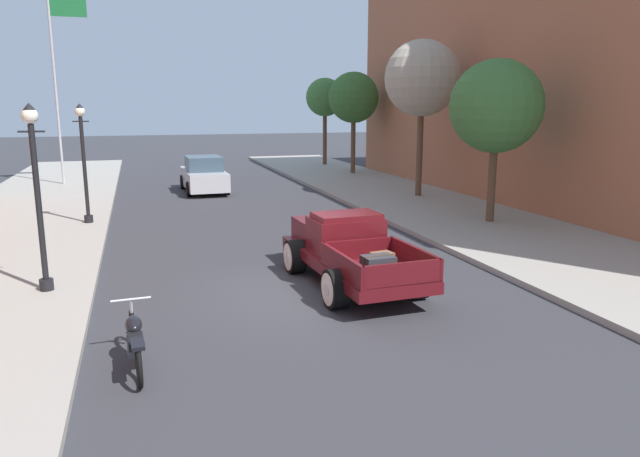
% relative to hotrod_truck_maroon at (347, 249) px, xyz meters
% --- Properties ---
extents(ground_plane, '(140.00, 140.00, 0.00)m').
position_rel_hotrod_truck_maroon_xyz_m(ground_plane, '(-0.96, -0.35, -0.75)').
color(ground_plane, '#333338').
extents(sidewalk_right, '(5.50, 64.00, 0.15)m').
position_rel_hotrod_truck_maroon_xyz_m(sidewalk_right, '(6.29, -0.35, -0.68)').
color(sidewalk_right, '#9E998E').
rests_on(sidewalk_right, ground).
extents(building_right_storefront, '(12.00, 28.00, 12.57)m').
position_rel_hotrod_truck_maroon_xyz_m(building_right_storefront, '(15.04, 7.79, 5.53)').
color(building_right_storefront, '#A86647').
rests_on(building_right_storefront, ground).
extents(hotrod_truck_maroon, '(2.34, 5.00, 1.58)m').
position_rel_hotrod_truck_maroon_xyz_m(hotrod_truck_maroon, '(0.00, 0.00, 0.00)').
color(hotrod_truck_maroon, '#510F14').
rests_on(hotrod_truck_maroon, ground).
extents(motorcycle_parked, '(0.62, 2.12, 0.93)m').
position_rel_hotrod_truck_maroon_xyz_m(motorcycle_parked, '(-4.62, -3.28, -0.31)').
color(motorcycle_parked, black).
rests_on(motorcycle_parked, ground).
extents(car_background_silver, '(1.95, 4.34, 1.65)m').
position_rel_hotrod_truck_maroon_xyz_m(car_background_silver, '(-1.54, 15.27, 0.01)').
color(car_background_silver, '#B7B7BC').
rests_on(car_background_silver, ground).
extents(street_lamp_near, '(0.50, 0.32, 3.85)m').
position_rel_hotrod_truck_maroon_xyz_m(street_lamp_near, '(-6.40, 0.81, 1.63)').
color(street_lamp_near, black).
rests_on(street_lamp_near, sidewalk_left).
extents(street_lamp_far, '(0.50, 0.32, 3.85)m').
position_rel_hotrod_truck_maroon_xyz_m(street_lamp_far, '(-6.07, 8.31, 1.63)').
color(street_lamp_far, black).
rests_on(street_lamp_far, sidewalk_left).
extents(flagpole, '(1.74, 0.16, 9.16)m').
position_rel_hotrod_truck_maroon_xyz_m(flagpole, '(-7.71, 19.09, 5.02)').
color(flagpole, '#B2B2B7').
rests_on(flagpole, sidewalk_left).
extents(street_tree_nearest, '(3.00, 3.00, 5.26)m').
position_rel_hotrod_truck_maroon_xyz_m(street_tree_nearest, '(6.72, 4.62, 3.14)').
color(street_tree_nearest, brown).
rests_on(street_tree_nearest, sidewalk_right).
extents(street_tree_second, '(3.12, 3.12, 6.44)m').
position_rel_hotrod_truck_maroon_xyz_m(street_tree_second, '(7.00, 10.49, 4.25)').
color(street_tree_second, brown).
rests_on(street_tree_second, sidewalk_right).
extents(street_tree_third, '(2.80, 2.80, 5.60)m').
position_rel_hotrod_truck_maroon_xyz_m(street_tree_third, '(7.28, 19.31, 3.57)').
color(street_tree_third, brown).
rests_on(street_tree_third, sidewalk_right).
extents(street_tree_farthest, '(2.42, 2.42, 5.49)m').
position_rel_hotrod_truck_maroon_xyz_m(street_tree_farthest, '(7.26, 24.52, 3.63)').
color(street_tree_farthest, brown).
rests_on(street_tree_farthest, sidewalk_right).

